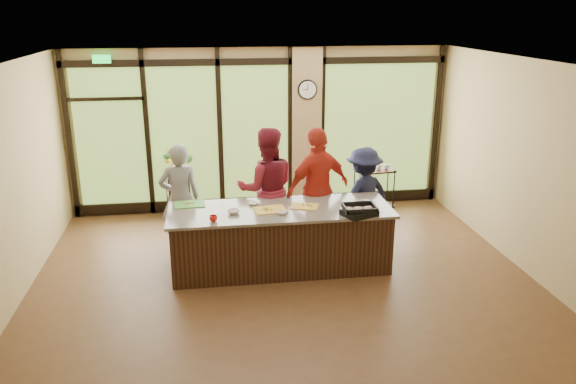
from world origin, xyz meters
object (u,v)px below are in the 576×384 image
object	(u,v)px
cook_left	(180,198)
bar_cart	(374,185)
flower_stand	(178,195)
roasting_pan	(359,213)
island_base	(280,240)
cook_right	(363,195)

from	to	relation	value
cook_left	bar_cart	world-z (taller)	cook_left
flower_stand	cook_left	bearing A→B (deg)	-96.02
cook_left	roasting_pan	distance (m)	2.81
island_base	roasting_pan	bearing A→B (deg)	-22.14
cook_right	roasting_pan	xyz separation A→B (m)	(-0.40, -1.21, 0.17)
island_base	roasting_pan	world-z (taller)	roasting_pan
island_base	cook_left	xyz separation A→B (m)	(-1.45, 0.86, 0.42)
cook_right	cook_left	bearing A→B (deg)	-25.46
roasting_pan	bar_cart	distance (m)	2.59
roasting_pan	flower_stand	bearing A→B (deg)	109.06
roasting_pan	flower_stand	size ratio (longest dim) A/B	0.57
cook_left	bar_cart	size ratio (longest dim) A/B	1.79
bar_cart	cook_left	bearing A→B (deg)	-170.07
flower_stand	roasting_pan	bearing A→B (deg)	-57.79
bar_cart	island_base	bearing A→B (deg)	-143.26
island_base	flower_stand	bearing A→B (deg)	122.50
cook_left	cook_right	size ratio (longest dim) A/B	1.09
bar_cart	roasting_pan	bearing A→B (deg)	-119.38
island_base	cook_right	world-z (taller)	cook_right
cook_left	bar_cart	bearing A→B (deg)	-172.02
cook_left	cook_right	distance (m)	2.90
cook_left	flower_stand	distance (m)	1.66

